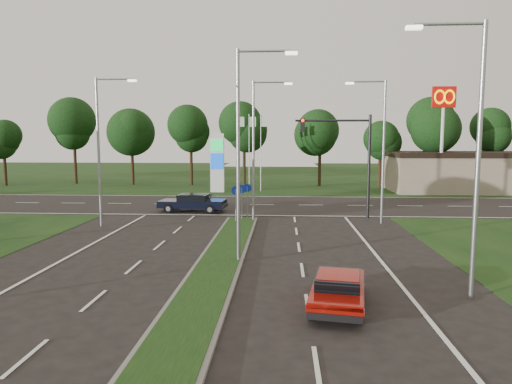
{
  "coord_description": "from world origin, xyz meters",
  "views": [
    {
      "loc": [
        2.68,
        -13.17,
        5.24
      ],
      "look_at": [
        1.09,
        13.87,
        2.2
      ],
      "focal_mm": 32.0,
      "sensor_mm": 36.0,
      "label": 1
    }
  ],
  "objects": [
    {
      "name": "verge_far",
      "position": [
        0.0,
        55.0,
        0.0
      ],
      "size": [
        160.0,
        50.0,
        0.02
      ],
      "primitive_type": "cube",
      "color": "black",
      "rests_on": "ground"
    },
    {
      "name": "commercial_building",
      "position": [
        22.0,
        36.0,
        2.0
      ],
      "size": [
        16.0,
        9.0,
        4.0
      ],
      "primitive_type": "cube",
      "color": "gray",
      "rests_on": "ground"
    },
    {
      "name": "navy_sedan",
      "position": [
        -3.96,
        20.0,
        0.71
      ],
      "size": [
        4.98,
        2.37,
        1.33
      ],
      "rotation": [
        0.0,
        0.0,
        1.49
      ],
      "color": "black",
      "rests_on": "ground"
    },
    {
      "name": "streetlight_right_near",
      "position": [
        8.8,
        2.0,
        5.08
      ],
      "size": [
        2.53,
        0.22,
        9.0
      ],
      "rotation": [
        0.0,
        0.0,
        3.14
      ],
      "color": "gray",
      "rests_on": "ground"
    },
    {
      "name": "streetlight_median_near",
      "position": [
        1.0,
        6.0,
        5.08
      ],
      "size": [
        2.53,
        0.22,
        9.0
      ],
      "color": "gray",
      "rests_on": "ground"
    },
    {
      "name": "red_sedan",
      "position": [
        4.46,
        0.97,
        0.58
      ],
      "size": [
        2.23,
        4.12,
        1.07
      ],
      "rotation": [
        0.0,
        0.0,
        -0.17
      ],
      "color": "#930F08",
      "rests_on": "ground"
    },
    {
      "name": "streetlight_right_far",
      "position": [
        8.8,
        16.0,
        5.08
      ],
      "size": [
        2.53,
        0.22,
        9.0
      ],
      "rotation": [
        0.0,
        0.0,
        3.14
      ],
      "color": "gray",
      "rests_on": "ground"
    },
    {
      "name": "streetlight_left_far",
      "position": [
        -8.3,
        14.0,
        5.08
      ],
      "size": [
        2.53,
        0.22,
        9.0
      ],
      "color": "gray",
      "rests_on": "ground"
    },
    {
      "name": "ground",
      "position": [
        0.0,
        0.0,
        0.0
      ],
      "size": [
        160.0,
        160.0,
        0.0
      ],
      "primitive_type": "plane",
      "color": "black",
      "rests_on": "ground"
    },
    {
      "name": "median_signs",
      "position": [
        0.0,
        16.4,
        1.71
      ],
      "size": [
        1.16,
        1.76,
        2.38
      ],
      "color": "gray",
      "rests_on": "ground"
    },
    {
      "name": "median_kerb",
      "position": [
        0.0,
        4.0,
        0.06
      ],
      "size": [
        2.0,
        26.0,
        0.12
      ],
      "primitive_type": "cube",
      "color": "slate",
      "rests_on": "ground"
    },
    {
      "name": "gas_pylon",
      "position": [
        -3.79,
        33.05,
        3.2
      ],
      "size": [
        5.8,
        1.26,
        8.0
      ],
      "color": "silver",
      "rests_on": "ground"
    },
    {
      "name": "mcdonalds_sign",
      "position": [
        18.0,
        31.97,
        7.99
      ],
      "size": [
        2.2,
        0.47,
        10.4
      ],
      "color": "silver",
      "rests_on": "ground"
    },
    {
      "name": "treeline_far",
      "position": [
        0.1,
        39.93,
        6.83
      ],
      "size": [
        6.0,
        6.0,
        9.9
      ],
      "color": "black",
      "rests_on": "ground"
    },
    {
      "name": "traffic_signal",
      "position": [
        7.19,
        18.0,
        4.65
      ],
      "size": [
        5.1,
        0.42,
        7.0
      ],
      "color": "black",
      "rests_on": "ground"
    },
    {
      "name": "cross_road",
      "position": [
        0.0,
        24.0,
        0.0
      ],
      "size": [
        160.0,
        12.0,
        0.02
      ],
      "primitive_type": "cube",
      "color": "black",
      "rests_on": "ground"
    },
    {
      "name": "streetlight_median_far",
      "position": [
        1.0,
        16.0,
        5.08
      ],
      "size": [
        2.53,
        0.22,
        9.0
      ],
      "color": "gray",
      "rests_on": "ground"
    }
  ]
}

